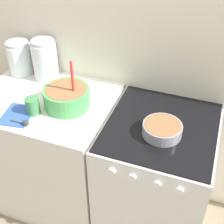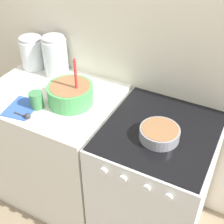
% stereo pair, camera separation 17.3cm
% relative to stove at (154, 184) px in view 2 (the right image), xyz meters
% --- Properties ---
extents(wall_back, '(4.66, 0.05, 2.40)m').
position_rel_stove_xyz_m(wall_back, '(-0.33, 0.36, 0.75)').
color(wall_back, beige).
rests_on(wall_back, ground_plane).
extents(countertop_cabinet, '(0.83, 0.67, 0.90)m').
position_rel_stove_xyz_m(countertop_cabinet, '(-0.74, 0.00, 0.00)').
color(countertop_cabinet, silver).
rests_on(countertop_cabinet, ground_plane).
extents(stove, '(0.62, 0.68, 0.90)m').
position_rel_stove_xyz_m(stove, '(0.00, 0.00, 0.00)').
color(stove, silver).
rests_on(stove, ground_plane).
extents(mixing_bowl, '(0.27, 0.27, 0.31)m').
position_rel_stove_xyz_m(mixing_bowl, '(-0.57, -0.01, 0.52)').
color(mixing_bowl, '#4CA559').
rests_on(mixing_bowl, countertop_cabinet).
extents(baking_pan, '(0.21, 0.21, 0.07)m').
position_rel_stove_xyz_m(baking_pan, '(0.01, -0.07, 0.49)').
color(baking_pan, gray).
rests_on(baking_pan, stove).
extents(storage_jar_left, '(0.17, 0.17, 0.23)m').
position_rel_stove_xyz_m(storage_jar_left, '(-1.04, 0.23, 0.55)').
color(storage_jar_left, silver).
rests_on(storage_jar_left, countertop_cabinet).
extents(storage_jar_middle, '(0.16, 0.16, 0.27)m').
position_rel_stove_xyz_m(storage_jar_middle, '(-0.85, 0.23, 0.57)').
color(storage_jar_middle, silver).
rests_on(storage_jar_middle, countertop_cabinet).
extents(tin_can, '(0.08, 0.08, 0.10)m').
position_rel_stove_xyz_m(tin_can, '(-0.72, -0.15, 0.50)').
color(tin_can, '#3F7F4C').
rests_on(tin_can, countertop_cabinet).
extents(recipe_page, '(0.20, 0.23, 0.01)m').
position_rel_stove_xyz_m(recipe_page, '(-0.80, -0.20, 0.45)').
color(recipe_page, '#3359B2').
rests_on(recipe_page, countertop_cabinet).
extents(measuring_spoon, '(0.12, 0.04, 0.04)m').
position_rel_stove_xyz_m(measuring_spoon, '(-0.71, -0.26, 0.47)').
color(measuring_spoon, '#333338').
rests_on(measuring_spoon, countertop_cabinet).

